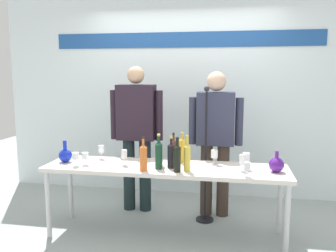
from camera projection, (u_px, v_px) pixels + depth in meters
ground_plane at (165, 235)px, 3.71m from camera, size 10.00×10.00×0.00m
back_wall at (184, 84)px, 4.86m from camera, size 5.07×0.11×3.00m
display_table at (165, 172)px, 3.61m from camera, size 2.44×0.61×0.73m
decanter_blue_left at (65, 155)px, 3.75m from camera, size 0.14×0.14×0.23m
decanter_blue_right at (276, 164)px, 3.38m from camera, size 0.14×0.14×0.20m
presenter_left at (137, 129)px, 4.26m from camera, size 0.64×0.22×1.73m
presenter_right at (215, 134)px, 4.10m from camera, size 0.61×0.22×1.67m
wine_bottle_0 at (159, 152)px, 3.62m from camera, size 0.07×0.07×0.33m
wine_bottle_1 at (143, 157)px, 3.42m from camera, size 0.07×0.07×0.33m
wine_bottle_2 at (187, 157)px, 3.40m from camera, size 0.06×0.06×0.34m
wine_bottle_3 at (182, 149)px, 3.74m from camera, size 0.07×0.07×0.31m
wine_bottle_4 at (171, 155)px, 3.52m from camera, size 0.07×0.07×0.31m
wine_bottle_5 at (173, 149)px, 3.82m from camera, size 0.07×0.07×0.30m
wine_bottle_6 at (159, 154)px, 3.48m from camera, size 0.07×0.07×0.34m
wine_bottle_7 at (177, 157)px, 3.37m from camera, size 0.07×0.07×0.33m
wine_glass_left_0 at (75, 156)px, 3.58m from camera, size 0.07×0.07×0.14m
wine_glass_left_1 at (85, 156)px, 3.63m from camera, size 0.07×0.07×0.13m
wine_glass_left_2 at (101, 149)px, 3.89m from camera, size 0.06×0.06×0.15m
wine_glass_left_3 at (124, 154)px, 3.62m from camera, size 0.06×0.06×0.16m
wine_glass_right_0 at (214, 154)px, 3.67m from camera, size 0.07×0.07×0.15m
wine_glass_right_1 at (246, 157)px, 3.47m from camera, size 0.07×0.07×0.17m
wine_glass_right_2 at (242, 160)px, 3.40m from camera, size 0.06×0.06×0.16m
wine_glass_right_3 at (247, 167)px, 3.22m from camera, size 0.06×0.06×0.14m
microphone_stand at (205, 177)px, 4.00m from camera, size 0.20×0.20×1.52m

